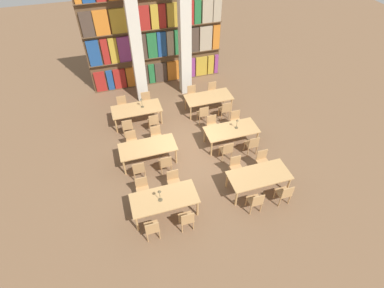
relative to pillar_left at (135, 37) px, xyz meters
name	(u,v)px	position (x,y,z in m)	size (l,w,h in m)	color
ground_plane	(190,152)	(1.07, -4.27, -3.00)	(40.00, 40.00, 0.00)	brown
bookshelf_bank	(155,32)	(1.09, 1.23, -0.37)	(6.49, 0.35, 5.50)	brown
pillar_left	(135,37)	(0.00, 0.00, 0.00)	(0.48, 0.48, 6.00)	beige
pillar_center	(185,31)	(2.15, 0.00, 0.00)	(0.48, 0.48, 6.00)	beige
reading_table_0	(164,199)	(-0.49, -6.66, -2.33)	(2.07, 0.96, 0.74)	tan
chair_0	(152,228)	(-1.05, -7.43, -2.52)	(0.42, 0.40, 0.89)	tan
chair_1	(143,189)	(-1.05, -5.90, -2.52)	(0.42, 0.40, 0.89)	tan
chair_2	(187,219)	(0.00, -7.43, -2.52)	(0.42, 0.40, 0.89)	tan
chair_3	(174,181)	(0.00, -5.90, -2.52)	(0.42, 0.40, 0.89)	tan
desk_lamp_0	(160,194)	(-0.62, -6.70, -1.94)	(0.14, 0.14, 0.47)	brown
reading_table_1	(259,176)	(2.73, -6.68, -2.33)	(2.07, 0.96, 0.74)	tan
chair_4	(256,201)	(2.26, -7.45, -2.52)	(0.42, 0.40, 0.89)	tan
chair_5	(236,167)	(2.26, -5.92, -2.52)	(0.42, 0.40, 0.89)	tan
chair_6	(284,193)	(3.29, -7.45, -2.52)	(0.42, 0.40, 0.89)	tan
chair_7	(263,161)	(3.29, -5.92, -2.52)	(0.42, 0.40, 0.89)	tan
reading_table_2	(148,148)	(-0.54, -4.25, -2.33)	(2.07, 0.96, 0.74)	tan
chair_8	(139,169)	(-1.03, -5.01, -2.52)	(0.42, 0.40, 0.89)	tan
chair_9	(132,141)	(-1.03, -3.48, -2.52)	(0.42, 0.40, 0.89)	tan
chair_10	(166,163)	(-0.06, -5.01, -2.52)	(0.42, 0.40, 0.89)	tan
chair_11	(156,136)	(-0.06, -3.48, -2.52)	(0.42, 0.40, 0.89)	tan
reading_table_3	(231,131)	(2.76, -4.25, -2.33)	(2.07, 0.96, 0.74)	tan
chair_12	(226,150)	(2.26, -5.02, -2.52)	(0.42, 0.40, 0.89)	tan
chair_13	(212,125)	(2.26, -3.49, -2.52)	(0.42, 0.40, 0.89)	tan
chair_14	(252,144)	(3.30, -5.02, -2.52)	(0.42, 0.40, 0.89)	tan
chair_15	(236,120)	(3.30, -3.49, -2.52)	(0.42, 0.40, 0.89)	tan
desk_lamp_1	(237,122)	(2.97, -4.23, -1.97)	(0.14, 0.14, 0.42)	brown
reading_table_4	(137,110)	(-0.54, -1.80, -2.33)	(2.07, 0.96, 0.74)	tan
chair_16	(127,127)	(-1.06, -2.56, -2.52)	(0.42, 0.40, 0.89)	tan
chair_17	(122,105)	(-1.06, -1.03, -2.52)	(0.42, 0.40, 0.89)	tan
chair_18	(154,122)	(0.01, -2.56, -2.52)	(0.42, 0.40, 0.89)	tan
chair_19	(146,101)	(0.01, -1.03, -2.52)	(0.42, 0.40, 0.89)	tan
desk_lamp_2	(142,101)	(-0.27, -1.77, -1.96)	(0.14, 0.14, 0.44)	brown
reading_table_5	(209,98)	(2.66, -1.89, -2.33)	(2.07, 0.96, 0.74)	tan
chair_20	(203,114)	(2.14, -2.65, -2.52)	(0.42, 0.40, 0.89)	tan
chair_21	(192,94)	(2.14, -1.12, -2.52)	(0.42, 0.40, 0.89)	tan
chair_22	(225,109)	(3.15, -2.65, -2.52)	(0.42, 0.40, 0.89)	tan
chair_23	(213,91)	(3.15, -1.12, -2.52)	(0.42, 0.40, 0.89)	tan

